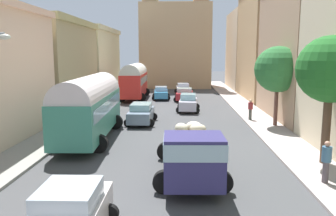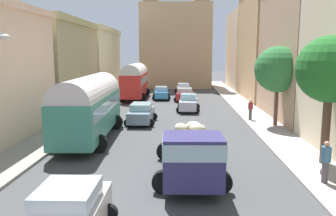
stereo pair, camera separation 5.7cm
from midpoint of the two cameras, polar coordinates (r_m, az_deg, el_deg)
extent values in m
plane|color=#424345|center=(31.05, 0.32, -0.84)|extent=(154.00, 154.00, 0.00)
cube|color=gray|center=(32.12, -12.72, -0.61)|extent=(2.50, 70.00, 0.14)
cube|color=#B3A5A1|center=(31.63, 13.56, -0.78)|extent=(2.50, 70.00, 0.14)
cube|color=tan|center=(34.31, -17.99, 6.35)|extent=(4.56, 12.23, 7.97)
cube|color=tan|center=(34.41, -18.34, 13.47)|extent=(5.01, 12.23, 0.58)
cube|color=beige|center=(47.25, -12.30, 7.31)|extent=(4.57, 13.24, 8.18)
cube|color=beige|center=(47.34, -12.48, 12.61)|extent=(5.03, 13.24, 0.57)
cube|color=tan|center=(30.17, 22.17, 9.36)|extent=(5.32, 11.49, 11.68)
cube|color=tan|center=(42.39, 15.92, 10.35)|extent=(4.68, 12.21, 13.12)
cube|color=beige|center=(54.49, 12.88, 9.33)|extent=(4.76, 11.72, 11.67)
cube|color=tan|center=(56.07, 1.26, 10.24)|extent=(11.10, 7.59, 13.06)
cube|color=tan|center=(54.52, -2.97, 13.07)|extent=(2.35, 2.35, 18.39)
cube|color=tan|center=(54.37, 5.43, 13.06)|extent=(2.35, 2.35, 18.39)
cube|color=#3A8973|center=(21.78, -13.00, -0.88)|extent=(2.75, 9.64, 2.31)
cylinder|color=silver|center=(21.62, -13.11, 2.13)|extent=(2.69, 9.45, 2.33)
cube|color=#99B7C6|center=(21.71, -13.05, 0.44)|extent=(2.77, 8.88, 0.74)
cylinder|color=black|center=(25.09, -13.91, -2.31)|extent=(1.00, 0.35, 1.00)
cylinder|color=black|center=(24.64, -8.80, -2.35)|extent=(1.00, 0.35, 1.00)
cylinder|color=black|center=(19.54, -18.09, -5.69)|extent=(1.00, 0.35, 1.00)
cylinder|color=black|center=(18.96, -11.55, -5.86)|extent=(1.00, 0.35, 1.00)
cube|color=red|center=(40.94, -5.66, 3.99)|extent=(2.51, 9.13, 2.54)
cylinder|color=silver|center=(40.85, -5.69, 5.77)|extent=(2.46, 8.94, 2.29)
cube|color=#99B7C6|center=(40.90, -5.67, 4.77)|extent=(2.55, 8.40, 0.81)
cylinder|color=black|center=(43.99, -6.64, 2.66)|extent=(1.00, 0.35, 1.00)
cylinder|color=black|center=(43.74, -3.75, 2.67)|extent=(1.00, 0.35, 1.00)
cylinder|color=black|center=(38.46, -7.78, 1.73)|extent=(1.00, 0.35, 1.00)
cylinder|color=black|center=(38.17, -4.48, 1.74)|extent=(1.00, 0.35, 1.00)
cube|color=navy|center=(12.80, 4.18, -8.76)|extent=(2.25, 1.90, 1.90)
cube|color=#99B7C6|center=(12.65, 4.20, -6.46)|extent=(2.29, 1.97, 0.61)
cube|color=brown|center=(16.34, 3.36, -7.28)|extent=(2.36, 5.23, 0.55)
ellipsoid|color=beige|center=(17.11, 3.94, -4.78)|extent=(0.88, 0.95, 0.47)
ellipsoid|color=beige|center=(15.10, 3.01, -6.59)|extent=(0.90, 0.96, 0.49)
ellipsoid|color=silver|center=(15.74, 3.54, -5.94)|extent=(0.97, 0.98, 0.49)
ellipsoid|color=beige|center=(15.07, 4.37, -5.16)|extent=(1.08, 1.19, 0.52)
ellipsoid|color=beige|center=(17.19, 2.15, -3.38)|extent=(0.92, 0.99, 0.51)
ellipsoid|color=beige|center=(17.33, 4.28, -3.14)|extent=(1.08, 1.01, 0.55)
ellipsoid|color=beige|center=(16.03, 4.93, -3.45)|extent=(0.88, 0.74, 0.45)
cylinder|color=black|center=(13.52, 8.78, -12.13)|extent=(0.90, 0.32, 0.90)
cylinder|color=black|center=(13.39, -0.75, -12.25)|extent=(0.90, 0.32, 0.90)
cylinder|color=black|center=(17.47, 6.80, -7.19)|extent=(0.90, 0.32, 0.90)
cylinder|color=black|center=(17.36, -0.46, -7.23)|extent=(0.90, 0.32, 0.90)
cube|color=silver|center=(31.87, 3.34, 0.65)|extent=(1.75, 3.81, 0.84)
cube|color=#8EBDCA|center=(31.78, 3.35, 1.89)|extent=(1.47, 2.01, 0.55)
cylinder|color=black|center=(30.77, 4.71, -0.39)|extent=(0.60, 0.21, 0.60)
cylinder|color=black|center=(30.82, 1.81, -0.35)|extent=(0.60, 0.21, 0.60)
cylinder|color=black|center=(33.06, 4.76, 0.26)|extent=(0.60, 0.21, 0.60)
cylinder|color=black|center=(33.11, 2.06, 0.30)|extent=(0.60, 0.21, 0.60)
cube|color=#A8242B|center=(38.97, 2.76, 2.12)|extent=(1.97, 3.92, 0.75)
cube|color=#A1BFC1|center=(38.90, 2.76, 3.00)|extent=(1.67, 2.07, 0.45)
cylinder|color=black|center=(37.81, 4.05, 1.37)|extent=(0.60, 0.21, 0.60)
cylinder|color=black|center=(37.88, 1.32, 1.40)|extent=(0.60, 0.21, 0.60)
cylinder|color=black|center=(40.17, 4.10, 1.81)|extent=(0.60, 0.21, 0.60)
cylinder|color=black|center=(40.23, 1.54, 1.85)|extent=(0.60, 0.21, 0.60)
cube|color=white|center=(45.59, 2.49, 3.11)|extent=(1.86, 4.02, 0.74)
cube|color=#A4B4CB|center=(45.54, 2.49, 3.86)|extent=(1.55, 2.13, 0.46)
cylinder|color=black|center=(44.48, 3.63, 2.51)|extent=(0.60, 0.21, 0.60)
cylinder|color=black|center=(44.38, 1.53, 2.51)|extent=(0.60, 0.21, 0.60)
cylinder|color=black|center=(46.89, 3.39, 2.85)|extent=(0.60, 0.21, 0.60)
cylinder|color=black|center=(46.80, 1.39, 2.85)|extent=(0.60, 0.21, 0.60)
cube|color=#A4B4C2|center=(10.26, -16.43, -13.90)|extent=(1.61, 1.90, 0.54)
cylinder|color=black|center=(11.93, -18.77, -16.28)|extent=(0.60, 0.21, 0.60)
cylinder|color=black|center=(11.47, -9.92, -17.00)|extent=(0.60, 0.21, 0.60)
cube|color=gray|center=(26.36, -4.55, -1.15)|extent=(1.72, 4.20, 0.81)
cube|color=#8FB6BB|center=(26.26, -4.56, 0.24)|extent=(1.50, 2.19, 0.49)
cylinder|color=black|center=(27.81, -5.91, -1.42)|extent=(0.60, 0.21, 0.60)
cylinder|color=black|center=(27.61, -2.47, -1.45)|extent=(0.60, 0.21, 0.60)
cylinder|color=black|center=(25.30, -6.80, -2.47)|extent=(0.60, 0.21, 0.60)
cylinder|color=black|center=(25.07, -3.01, -2.53)|extent=(0.60, 0.21, 0.60)
cube|color=#3E98CF|center=(40.39, -1.21, 2.36)|extent=(1.77, 3.86, 0.74)
cube|color=#9BB9D0|center=(40.33, -1.21, 3.24)|extent=(1.48, 2.04, 0.51)
cylinder|color=black|center=(41.60, -2.27, 2.08)|extent=(0.60, 0.21, 0.60)
cylinder|color=black|center=(41.60, -0.14, 2.08)|extent=(0.60, 0.21, 0.60)
cylinder|color=black|center=(39.28, -2.33, 1.67)|extent=(0.60, 0.21, 0.60)
cylinder|color=black|center=(39.28, -0.08, 1.67)|extent=(0.60, 0.21, 0.60)
cylinder|color=#534A4E|center=(15.57, 24.61, -11.48)|extent=(0.21, 0.21, 0.14)
cylinder|color=#534A4E|center=(15.41, 24.74, -9.70)|extent=(0.26, 0.26, 0.88)
cylinder|color=#3E6786|center=(15.20, 24.93, -7.02)|extent=(0.40, 0.40, 0.62)
sphere|color=tan|center=(15.09, 25.03, -5.46)|extent=(0.23, 0.23, 0.23)
cylinder|color=#4E5048|center=(27.97, 13.49, -2.04)|extent=(0.21, 0.21, 0.14)
cylinder|color=#4E5048|center=(27.88, 13.53, -1.05)|extent=(0.28, 0.28, 0.85)
cylinder|color=maroon|center=(27.77, 13.58, 0.36)|extent=(0.43, 0.43, 0.54)
sphere|color=#DAA989|center=(27.72, 13.61, 1.15)|extent=(0.24, 0.24, 0.24)
ellipsoid|color=silver|center=(13.67, -25.79, 10.68)|extent=(0.44, 0.28, 0.20)
cylinder|color=brown|center=(17.84, 24.83, -3.42)|extent=(0.39, 0.39, 3.45)
sphere|color=#236726|center=(17.49, 25.45, 5.88)|extent=(3.12, 3.12, 3.12)
cylinder|color=brown|center=(26.00, 17.53, 0.16)|extent=(0.28, 0.28, 2.99)
sphere|color=#2D6E35|center=(25.75, 17.81, 6.19)|extent=(3.30, 3.30, 3.30)
camera|label=1|loc=(0.03, -90.06, -0.01)|focal=36.45mm
camera|label=2|loc=(0.03, 89.94, 0.01)|focal=36.45mm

